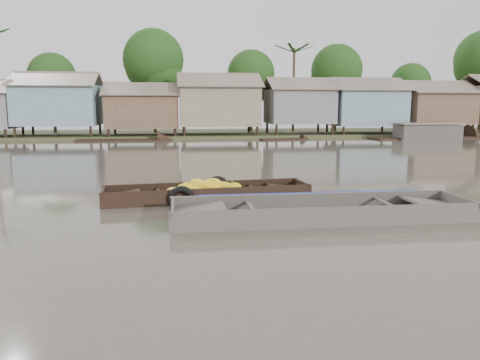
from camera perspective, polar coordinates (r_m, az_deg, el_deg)
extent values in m
plane|color=#4F463C|center=(10.88, -1.86, -5.33)|extent=(120.00, 120.00, 0.00)
cube|color=#384723|center=(43.58, -6.31, 5.49)|extent=(120.00, 12.00, 0.50)
cube|color=gray|center=(41.08, -21.22, 8.49)|extent=(6.20, 5.20, 3.20)
cube|color=brown|center=(39.77, -21.86, 11.41)|extent=(6.60, 3.02, 1.28)
cube|color=brown|center=(42.50, -20.93, 11.27)|extent=(6.60, 3.02, 1.28)
cube|color=brown|center=(40.08, -11.73, 8.19)|extent=(5.80, 4.60, 2.70)
cube|color=brown|center=(38.86, -11.94, 10.82)|extent=(6.20, 2.67, 1.14)
cube|color=brown|center=(41.33, -11.69, 10.71)|extent=(6.20, 2.67, 1.14)
cube|color=#807258|center=(40.14, -2.63, 9.01)|extent=(6.50, 5.30, 3.30)
cube|color=brown|center=(38.77, -2.46, 12.12)|extent=(6.90, 3.08, 1.31)
cube|color=brown|center=(41.61, -2.83, 11.91)|extent=(6.90, 3.08, 1.31)
cube|color=slate|center=(41.35, 7.20, 8.89)|extent=(5.40, 4.70, 2.90)
cube|color=brown|center=(40.17, 7.72, 11.58)|extent=(5.80, 2.73, 1.17)
cube|color=brown|center=(42.62, 6.80, 11.45)|extent=(5.80, 2.73, 1.17)
cube|color=gray|center=(43.27, 14.98, 8.53)|extent=(6.00, 5.00, 3.10)
cube|color=brown|center=(42.07, 15.81, 11.21)|extent=(6.40, 2.90, 1.24)
cube|color=brown|center=(44.56, 14.41, 11.13)|extent=(6.40, 2.90, 1.24)
cube|color=brown|center=(46.15, 22.53, 8.10)|extent=(5.70, 4.90, 2.80)
cube|color=brown|center=(45.04, 23.52, 10.39)|extent=(6.10, 2.85, 1.21)
cube|color=brown|center=(47.33, 21.85, 10.39)|extent=(6.10, 2.85, 1.21)
cylinder|color=#473323|center=(45.81, -21.73, 8.15)|extent=(0.28, 0.28, 4.90)
sphere|color=#173410|center=(45.88, -21.94, 11.64)|extent=(4.20, 4.20, 4.20)
cylinder|color=#473323|center=(43.53, -10.39, 9.54)|extent=(0.28, 0.28, 6.30)
sphere|color=#173410|center=(43.71, -10.52, 14.26)|extent=(5.40, 5.40, 5.40)
cylinder|color=#473323|center=(45.04, 1.35, 9.00)|extent=(0.28, 0.28, 5.25)
sphere|color=#173410|center=(45.13, 1.36, 12.81)|extent=(4.50, 4.50, 4.50)
cylinder|color=#473323|center=(46.01, 11.56, 9.04)|extent=(0.28, 0.28, 5.60)
sphere|color=#173410|center=(46.13, 11.69, 13.02)|extent=(4.80, 4.80, 4.80)
cylinder|color=#473323|center=(50.10, 19.92, 8.07)|extent=(0.28, 0.28, 4.55)
sphere|color=#173410|center=(50.15, 20.09, 11.04)|extent=(3.90, 3.90, 3.90)
cylinder|color=#473323|center=(45.37, 6.54, 10.68)|extent=(0.24, 0.24, 8.00)
cube|color=black|center=(13.71, -3.99, -2.66)|extent=(5.92, 1.69, 0.08)
cube|color=black|center=(14.28, -4.42, -1.23)|extent=(5.95, 0.74, 0.55)
cube|color=black|center=(13.05, -3.55, -2.21)|extent=(5.95, 0.74, 0.55)
cube|color=black|center=(14.42, 7.53, -1.18)|extent=(0.19, 1.29, 0.52)
cube|color=black|center=(14.23, 5.62, -1.01)|extent=(1.12, 1.21, 0.20)
cube|color=black|center=(13.51, -16.32, -2.17)|extent=(0.19, 1.29, 0.52)
cube|color=black|center=(13.48, -14.18, -1.82)|extent=(1.12, 1.21, 0.20)
cube|color=black|center=(13.49, -9.87, -1.47)|extent=(0.22, 1.25, 0.05)
cube|color=black|center=(13.93, 1.67, -1.01)|extent=(0.22, 1.25, 0.05)
ellipsoid|color=yellow|center=(13.48, -3.09, -1.08)|extent=(0.44, 0.33, 0.26)
ellipsoid|color=yellow|center=(13.61, -6.30, -0.85)|extent=(0.51, 0.38, 0.29)
ellipsoid|color=yellow|center=(13.54, -1.87, -0.71)|extent=(0.40, 0.29, 0.23)
ellipsoid|color=yellow|center=(13.34, -6.76, -1.54)|extent=(0.45, 0.33, 0.26)
ellipsoid|color=yellow|center=(13.51, -4.91, -0.87)|extent=(0.47, 0.35, 0.27)
ellipsoid|color=yellow|center=(13.49, -7.70, -1.44)|extent=(0.51, 0.38, 0.29)
ellipsoid|color=yellow|center=(14.08, -3.02, -0.98)|extent=(0.42, 0.31, 0.24)
ellipsoid|color=yellow|center=(13.25, -7.00, -1.83)|extent=(0.50, 0.37, 0.29)
ellipsoid|color=yellow|center=(13.21, -7.73, -2.17)|extent=(0.40, 0.30, 0.23)
ellipsoid|color=yellow|center=(13.60, -6.86, -0.98)|extent=(0.43, 0.32, 0.25)
ellipsoid|color=yellow|center=(13.44, -4.32, -0.67)|extent=(0.48, 0.36, 0.28)
ellipsoid|color=yellow|center=(13.33, -3.33, -1.68)|extent=(0.41, 0.30, 0.24)
ellipsoid|color=yellow|center=(13.80, -4.86, -0.82)|extent=(0.45, 0.33, 0.26)
ellipsoid|color=yellow|center=(13.34, -7.19, -1.58)|extent=(0.51, 0.38, 0.29)
ellipsoid|color=yellow|center=(13.30, -5.40, -1.26)|extent=(0.39, 0.29, 0.23)
ellipsoid|color=yellow|center=(13.26, -6.78, -1.90)|extent=(0.49, 0.36, 0.29)
ellipsoid|color=yellow|center=(13.64, -0.61, -1.09)|extent=(0.47, 0.35, 0.27)
ellipsoid|color=yellow|center=(14.04, -3.16, -0.96)|extent=(0.44, 0.32, 0.25)
ellipsoid|color=yellow|center=(13.63, -2.39, -0.73)|extent=(0.47, 0.34, 0.27)
ellipsoid|color=yellow|center=(13.66, -8.14, -1.41)|extent=(0.46, 0.34, 0.27)
ellipsoid|color=yellow|center=(13.62, -5.20, -0.41)|extent=(0.48, 0.36, 0.28)
ellipsoid|color=yellow|center=(13.87, -4.84, -0.94)|extent=(0.41, 0.31, 0.24)
ellipsoid|color=yellow|center=(13.60, -3.29, -0.40)|extent=(0.52, 0.38, 0.30)
ellipsoid|color=yellow|center=(13.74, -4.33, -0.73)|extent=(0.48, 0.36, 0.28)
ellipsoid|color=yellow|center=(13.89, -5.43, -0.75)|extent=(0.40, 0.30, 0.23)
ellipsoid|color=yellow|center=(13.53, -3.62, -0.85)|extent=(0.45, 0.34, 0.26)
ellipsoid|color=yellow|center=(13.49, -8.07, -1.84)|extent=(0.39, 0.29, 0.23)
ellipsoid|color=yellow|center=(14.05, -1.48, -1.06)|extent=(0.44, 0.33, 0.26)
ellipsoid|color=yellow|center=(13.50, 0.47, -1.63)|extent=(0.42, 0.31, 0.24)
ellipsoid|color=yellow|center=(13.72, -5.10, -0.83)|extent=(0.45, 0.33, 0.26)
ellipsoid|color=yellow|center=(14.02, -0.74, -0.88)|extent=(0.50, 0.37, 0.29)
ellipsoid|color=yellow|center=(13.71, -3.94, -0.42)|extent=(0.39, 0.29, 0.22)
cylinder|color=#3F6626|center=(13.54, -6.23, -0.51)|extent=(0.04, 0.04, 0.19)
cylinder|color=#3F6626|center=(13.64, -3.14, -0.39)|extent=(0.04, 0.04, 0.19)
cylinder|color=#3F6626|center=(13.75, -0.97, -0.31)|extent=(0.04, 0.04, 0.19)
torus|color=black|center=(14.43, -2.81, -1.02)|extent=(0.80, 0.27, 0.78)
torus|color=black|center=(12.85, -7.21, -2.34)|extent=(0.77, 0.26, 0.75)
cube|color=#423D37|center=(11.59, 9.88, -4.97)|extent=(7.15, 1.55, 0.08)
cube|color=#423D37|center=(12.35, 8.70, -2.87)|extent=(7.30, 0.17, 0.58)
cube|color=#423D37|center=(10.72, 11.31, -4.77)|extent=(7.30, 0.17, 0.58)
cube|color=#423D37|center=(13.05, 25.08, -2.99)|extent=(0.06, 1.78, 0.55)
cube|color=#423D37|center=(12.71, 22.74, -2.82)|extent=(1.24, 1.54, 0.23)
cube|color=#423D37|center=(11.01, -8.18, -4.32)|extent=(0.06, 1.78, 0.55)
cube|color=#423D37|center=(11.00, -4.94, -3.90)|extent=(1.24, 1.54, 0.23)
cube|color=#423D37|center=(11.12, 1.48, -3.49)|extent=(0.10, 1.71, 0.05)
cube|color=#423D37|center=(12.12, 17.66, -2.86)|extent=(0.10, 1.71, 0.05)
cube|color=#665E54|center=(11.58, 9.88, -4.76)|extent=(5.44, 1.41, 0.02)
cube|color=#1121AC|center=(12.36, 8.65, -1.80)|extent=(5.90, 0.10, 0.15)
torus|color=olive|center=(11.76, 16.35, -4.66)|extent=(0.41, 0.41, 0.06)
torus|color=olive|center=(11.75, 16.36, -4.48)|extent=(0.33, 0.33, 0.06)
cube|color=black|center=(37.02, -14.54, 4.54)|extent=(6.40, 1.50, 0.35)
cube|color=black|center=(37.10, 5.19, 4.81)|extent=(3.70, 1.44, 0.35)
cube|color=black|center=(41.67, 21.48, 4.68)|extent=(9.53, 3.23, 0.35)
cube|color=black|center=(40.81, 21.87, 5.42)|extent=(5.00, 2.00, 1.20)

